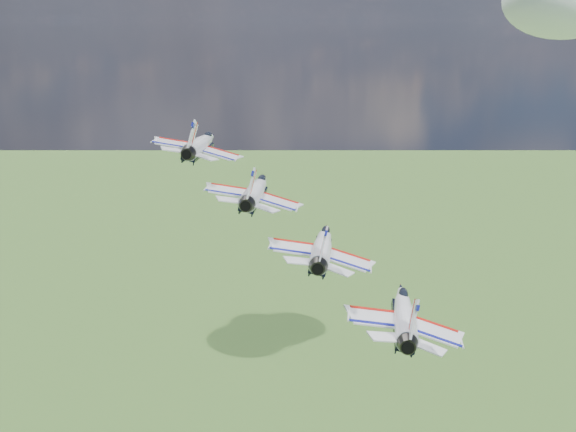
% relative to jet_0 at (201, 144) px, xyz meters
% --- Properties ---
extents(jet_0, '(11.07, 14.94, 6.23)m').
position_rel_jet_0_xyz_m(jet_0, '(0.00, 0.00, 0.00)').
color(jet_0, white).
extents(jet_1, '(11.07, 14.94, 6.23)m').
position_rel_jet_0_xyz_m(jet_1, '(7.91, -7.15, -3.59)').
color(jet_1, white).
extents(jet_2, '(11.07, 14.94, 6.23)m').
position_rel_jet_0_xyz_m(jet_2, '(15.81, -14.30, -7.18)').
color(jet_2, white).
extents(jet_3, '(11.07, 14.94, 6.23)m').
position_rel_jet_0_xyz_m(jet_3, '(23.72, -21.45, -10.77)').
color(jet_3, white).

